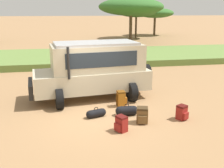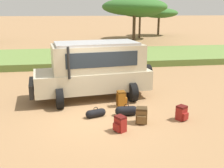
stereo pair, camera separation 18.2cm
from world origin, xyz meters
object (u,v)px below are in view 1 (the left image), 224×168
Objects in this scene: backpack_beside_front_wheel at (121,99)px; duffel_bag_soft_canvas at (96,113)px; duffel_bag_low_black_case at (127,111)px; acacia_tree_centre_back at (136,10)px; acacia_tree_left_mid at (131,7)px; safari_vehicle at (94,69)px; backpack_cluster_center at (142,115)px; backpack_outermost at (121,124)px; acacia_tree_right_mid at (155,13)px; backpack_near_rear_wheel at (182,113)px.

duffel_bag_soft_canvas is (-1.13, -0.93, -0.16)m from backpack_beside_front_wheel.
acacia_tree_centre_back is (7.39, 26.15, 3.52)m from duffel_bag_low_black_case.
acacia_tree_left_mid is (6.26, 20.03, 3.91)m from duffel_bag_soft_canvas.
backpack_beside_front_wheel is at bearing -106.36° from acacia_tree_centre_back.
acacia_tree_left_mid reaches higher than safari_vehicle.
duffel_bag_low_black_case is 21.05m from acacia_tree_left_mid.
backpack_cluster_center reaches higher than duffel_bag_soft_canvas.
backpack_cluster_center is at bearing -64.12° from duffel_bag_low_black_case.
backpack_outermost is 1.35m from duffel_bag_low_black_case.
backpack_beside_front_wheel is 0.74× the size of duffel_bag_low_black_case.
backpack_outermost is (-0.84, -0.51, -0.02)m from backpack_cluster_center.
backpack_beside_front_wheel is at bearing -111.36° from acacia_tree_right_mid.
duffel_bag_low_black_case is at bearing -105.78° from acacia_tree_centre_back.
backpack_near_rear_wheel is 0.07× the size of acacia_tree_left_mid.
acacia_tree_right_mid is at bearing 68.64° from backpack_beside_front_wheel.
backpack_cluster_center is 0.84m from duffel_bag_low_black_case.
safari_vehicle is 10.50× the size of backpack_near_rear_wheel.
backpack_beside_front_wheel is at bearing 102.31° from backpack_cluster_center.
backpack_cluster_center is 0.99m from backpack_outermost.
backpack_near_rear_wheel reaches higher than duffel_bag_soft_canvas.
backpack_cluster_center is 1.07× the size of backpack_outermost.
backpack_outermost is (0.46, -3.53, -1.05)m from safari_vehicle.
duffel_bag_low_black_case is 27.40m from acacia_tree_centre_back.
backpack_cluster_center is at bearing -77.69° from backpack_beside_front_wheel.
backpack_outermost is at bearing -148.92° from backpack_cluster_center.
backpack_cluster_center is 1.47m from backpack_near_rear_wheel.
backpack_near_rear_wheel is at bearing -47.03° from safari_vehicle.
backpack_outermost reaches higher than duffel_bag_soft_canvas.
duffel_bag_low_black_case is 0.14× the size of acacia_tree_centre_back.
safari_vehicle is at bearing -108.84° from acacia_tree_left_mid.
acacia_tree_left_mid is at bearing 71.16° from safari_vehicle.
backpack_beside_front_wheel is 0.97m from duffel_bag_low_black_case.
backpack_cluster_center is 21.67m from acacia_tree_left_mid.
backpack_cluster_center is at bearing -178.49° from backpack_near_rear_wheel.
acacia_tree_centre_back is 1.10× the size of acacia_tree_right_mid.
backpack_beside_front_wheel is at bearing 39.67° from duffel_bag_soft_canvas.
acacia_tree_centre_back reaches higher than safari_vehicle.
acacia_tree_centre_back is (7.02, 26.90, 3.43)m from backpack_cluster_center.
acacia_tree_left_mid reaches higher than backpack_outermost.
acacia_tree_centre_back is (7.40, 25.19, 3.39)m from backpack_beside_front_wheel.
safari_vehicle is 1.89m from backpack_beside_front_wheel.
backpack_outermost is at bearing -166.68° from backpack_near_rear_wheel.
safari_vehicle is 2.70m from duffel_bag_low_black_case.
acacia_tree_right_mid is (11.80, 31.18, 3.01)m from backpack_outermost.
acacia_tree_centre_back reaches higher than duffel_bag_soft_canvas.
acacia_tree_right_mid is at bearing 69.27° from backpack_outermost.
backpack_cluster_center is 0.08× the size of acacia_tree_left_mid.
backpack_outermost is 0.07× the size of acacia_tree_left_mid.
backpack_cluster_center is at bearing -66.57° from safari_vehicle.
backpack_beside_front_wheel is at bearing 137.83° from backpack_near_rear_wheel.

